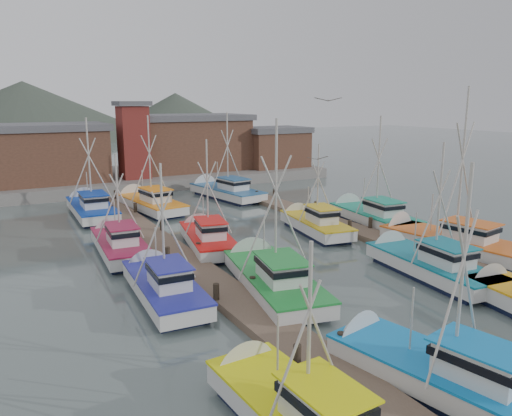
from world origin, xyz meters
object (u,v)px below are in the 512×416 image
boat_0 (434,371)px  boat_12 (148,203)px  boat_8 (206,238)px  lookout_tower (133,139)px  boat_4 (270,277)px

boat_0 → boat_12: (0.13, 33.08, 0.00)m
boat_0 → boat_8: (0.02, 19.55, -0.00)m
lookout_tower → boat_0: bearing=-93.0°
boat_4 → boat_8: 8.75m
boat_8 → boat_12: bearing=101.4°
boat_0 → boat_8: size_ratio=1.07×
lookout_tower → boat_12: size_ratio=0.85×
lookout_tower → boat_4: bearing=-94.2°
boat_0 → boat_4: size_ratio=0.92×
lookout_tower → boat_8: bearing=-95.3°
boat_4 → boat_12: size_ratio=1.01×
boat_0 → boat_12: boat_12 is taller
boat_0 → boat_4: boat_4 is taller
boat_0 → boat_12: bearing=78.3°
lookout_tower → boat_0: (-2.39, -45.06, -4.87)m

